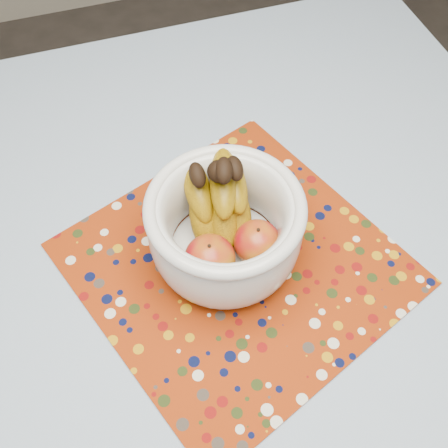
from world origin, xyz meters
TOP-DOWN VIEW (x-y plane):
  - table at (0.00, 0.00)m, footprint 1.20×1.20m
  - tablecloth at (0.00, 0.00)m, footprint 1.32×1.32m
  - placemat at (0.06, 0.03)m, footprint 0.58×0.58m
  - fruit_bowl at (0.05, 0.06)m, footprint 0.23×0.24m

SIDE VIEW (x-z plane):
  - table at x=0.00m, z-range 0.30..1.05m
  - tablecloth at x=0.00m, z-range 0.75..0.76m
  - placemat at x=0.06m, z-range 0.76..0.76m
  - fruit_bowl at x=0.05m, z-range 0.75..0.94m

